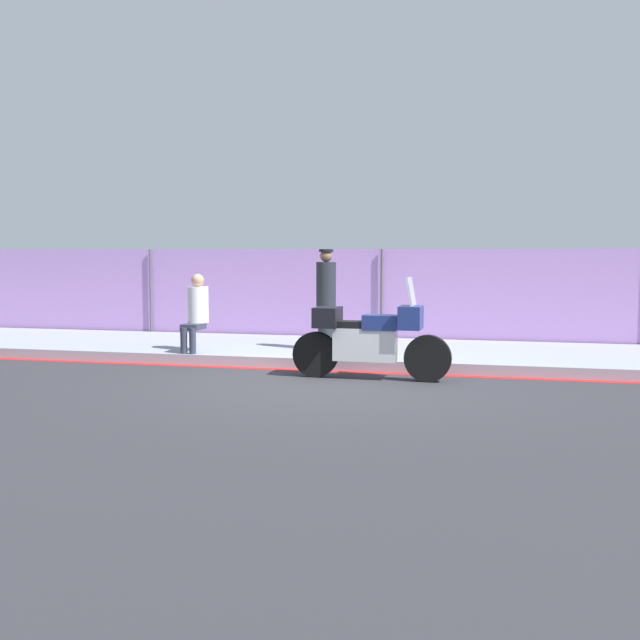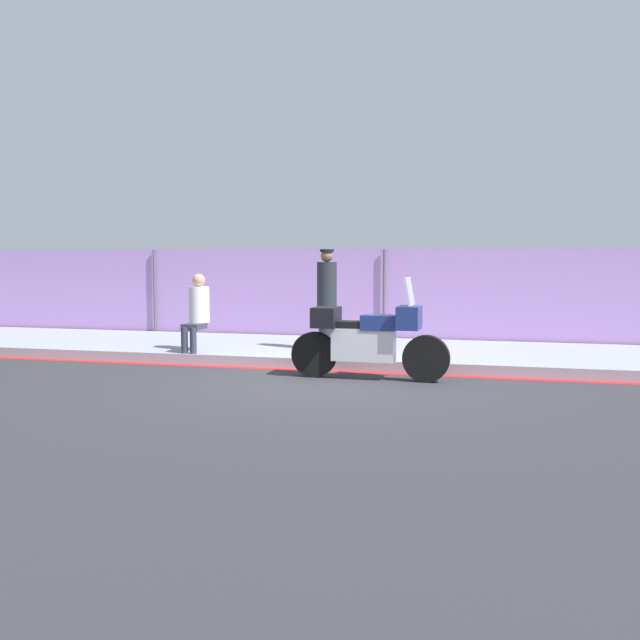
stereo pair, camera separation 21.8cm
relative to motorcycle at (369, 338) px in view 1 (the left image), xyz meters
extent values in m
plane|color=#2D2D33|center=(-0.45, -0.53, -0.61)|extent=(120.00, 120.00, 0.00)
cube|color=#8E93A3|center=(-0.45, 2.34, -0.53)|extent=(37.46, 3.31, 0.18)
cube|color=red|center=(-0.45, 0.60, -0.61)|extent=(37.46, 0.18, 0.01)
cube|color=#AD7FC6|center=(-0.45, 4.09, 0.36)|extent=(35.59, 0.08, 1.95)
cylinder|color=#4C4C51|center=(-5.49, 3.99, 0.36)|extent=(0.05, 0.05, 1.95)
cylinder|color=#4C4C51|center=(-0.45, 3.99, 0.36)|extent=(0.05, 0.05, 1.95)
cylinder|color=black|center=(0.87, -0.02, -0.27)|extent=(0.69, 0.15, 0.68)
cylinder|color=black|center=(-0.82, 0.02, -0.27)|extent=(0.69, 0.15, 0.68)
cube|color=silver|center=(-0.06, 0.00, -0.10)|extent=(0.93, 0.30, 0.49)
cube|color=navy|center=(0.18, 0.00, 0.24)|extent=(0.53, 0.32, 0.22)
cube|color=black|center=(-0.16, 0.00, 0.20)|extent=(0.61, 0.29, 0.10)
cube|color=navy|center=(0.62, -0.01, 0.32)|extent=(0.33, 0.48, 0.34)
cube|color=silver|center=(0.62, -0.01, 0.70)|extent=(0.11, 0.42, 0.42)
cube|color=black|center=(-0.63, 0.01, 0.30)|extent=(0.37, 0.51, 0.30)
cylinder|color=#1E2328|center=(-1.09, 1.87, -0.05)|extent=(0.28, 0.28, 0.77)
cylinder|color=#1E2328|center=(-1.09, 1.87, 0.71)|extent=(0.35, 0.35, 0.77)
sphere|color=brown|center=(-1.09, 1.87, 1.21)|extent=(0.21, 0.21, 0.21)
cylinder|color=black|center=(-1.09, 1.87, 1.30)|extent=(0.25, 0.25, 0.05)
cylinder|color=#2D3342|center=(-3.30, 0.79, -0.22)|extent=(0.11, 0.11, 0.44)
cylinder|color=#2D3342|center=(-3.14, 0.79, -0.22)|extent=(0.11, 0.11, 0.44)
cube|color=#2D3342|center=(-3.22, 1.01, 0.00)|extent=(0.30, 0.44, 0.10)
cylinder|color=white|center=(-3.22, 1.23, 0.36)|extent=(0.36, 0.36, 0.62)
sphere|color=tan|center=(-3.22, 1.23, 0.79)|extent=(0.22, 0.22, 0.22)
camera|label=1|loc=(1.91, -10.82, 1.23)|focal=42.00mm
camera|label=2|loc=(2.12, -10.77, 1.23)|focal=42.00mm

